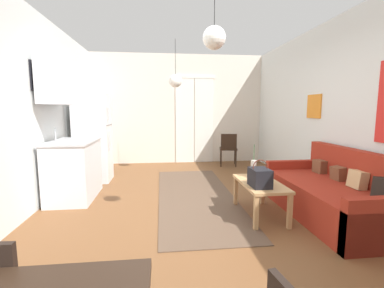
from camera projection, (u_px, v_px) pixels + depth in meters
name	position (u px, v px, depth m)	size (l,w,h in m)	color
ground_plane	(197.00, 220.00, 3.54)	(4.96, 7.86, 0.10)	brown
wall_back	(179.00, 110.00, 6.98)	(4.56, 0.13, 2.78)	silver
wall_right	(362.00, 109.00, 3.60)	(0.12, 7.46, 2.78)	silver
wall_left	(6.00, 110.00, 3.10)	(0.12, 7.46, 2.78)	silver
area_rug	(196.00, 195.00, 4.36)	(1.19, 3.39, 0.01)	brown
couch	(334.00, 196.00, 3.50)	(0.91, 1.94, 0.87)	maroon
coffee_table	(260.00, 187.00, 3.52)	(0.49, 0.93, 0.45)	tan
bamboo_vase	(254.00, 169.00, 3.75)	(0.08, 0.08, 0.46)	beige
handbag	(260.00, 177.00, 3.29)	(0.23, 0.30, 0.34)	black
refrigerator	(93.00, 138.00, 5.19)	(0.65, 0.59, 1.69)	white
kitchen_counter	(70.00, 148.00, 4.15)	(0.64, 1.05, 2.14)	silver
accent_chair	(228.00, 147.00, 6.60)	(0.49, 0.47, 0.80)	black
pendant_lamp_near	(214.00, 38.00, 2.76)	(0.24, 0.24, 0.78)	black
pendant_lamp_far	(175.00, 81.00, 5.43)	(0.26, 0.26, 0.95)	black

